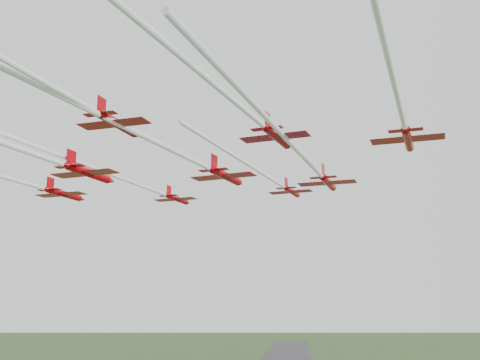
# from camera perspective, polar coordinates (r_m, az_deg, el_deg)

# --- Properties ---
(jet_lead) EXTENTS (17.33, 50.45, 2.45)m
(jet_lead) POSITION_cam_1_polar(r_m,az_deg,el_deg) (102.87, 2.90, 0.17)
(jet_lead) COLOR #AB0007
(jet_row2_left) EXTENTS (16.68, 49.59, 2.37)m
(jet_row2_left) POSITION_cam_1_polar(r_m,az_deg,el_deg) (101.52, -9.19, -0.59)
(jet_row2_left) COLOR #AB0007
(jet_row2_right) EXTENTS (18.95, 64.80, 2.76)m
(jet_row2_right) POSITION_cam_1_polar(r_m,az_deg,el_deg) (81.48, 6.10, 2.15)
(jet_row2_right) COLOR #AB0007
(jet_row3_mid) EXTENTS (21.65, 58.32, 2.87)m
(jet_row3_mid) POSITION_cam_1_polar(r_m,az_deg,el_deg) (76.17, -5.94, 2.60)
(jet_row3_mid) COLOR #AB0007
(jet_row3_right) EXTENTS (16.21, 53.02, 2.88)m
(jet_row3_right) POSITION_cam_1_polar(r_m,az_deg,el_deg) (72.56, 15.03, 6.27)
(jet_row3_right) COLOR #AB0007
(jet_row4_right) EXTENTS (21.58, 64.38, 2.49)m
(jet_row4_right) POSITION_cam_1_polar(r_m,az_deg,el_deg) (56.33, -2.45, 9.04)
(jet_row4_right) COLOR #AB0007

